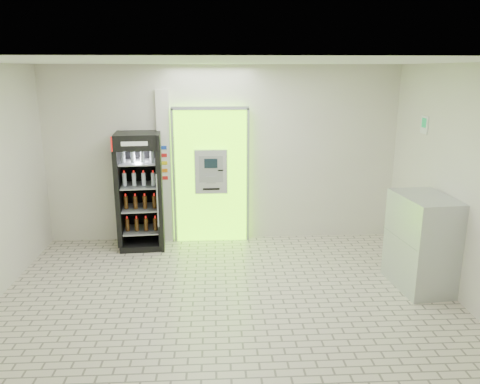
{
  "coord_description": "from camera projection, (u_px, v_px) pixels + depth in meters",
  "views": [
    {
      "loc": [
        -0.13,
        -5.4,
        2.92
      ],
      "look_at": [
        0.23,
        1.2,
        1.18
      ],
      "focal_mm": 35.0,
      "sensor_mm": 36.0,
      "label": 1
    }
  ],
  "objects": [
    {
      "name": "exit_sign",
      "position": [
        425.0,
        125.0,
        6.94
      ],
      "size": [
        0.02,
        0.22,
        0.26
      ],
      "color": "white",
      "rests_on": "room_shell"
    },
    {
      "name": "beverage_cooler",
      "position": [
        141.0,
        193.0,
        7.76
      ],
      "size": [
        0.78,
        0.72,
        1.93
      ],
      "rotation": [
        0.0,
        0.0,
        0.09
      ],
      "color": "black",
      "rests_on": "ground"
    },
    {
      "name": "atm_assembly",
      "position": [
        211.0,
        175.0,
        7.99
      ],
      "size": [
        1.3,
        0.24,
        2.33
      ],
      "color": "#6DEB07",
      "rests_on": "ground"
    },
    {
      "name": "steel_cabinet",
      "position": [
        422.0,
        242.0,
        6.34
      ],
      "size": [
        0.74,
        1.03,
        1.29
      ],
      "rotation": [
        0.0,
        0.0,
        0.1
      ],
      "color": "#B5B8BD",
      "rests_on": "ground"
    },
    {
      "name": "ground",
      "position": [
        227.0,
        305.0,
        5.97
      ],
      "size": [
        6.0,
        6.0,
        0.0
      ],
      "primitive_type": "plane",
      "color": "beige",
      "rests_on": "ground"
    },
    {
      "name": "room_shell",
      "position": [
        226.0,
        164.0,
        5.5
      ],
      "size": [
        6.0,
        6.0,
        6.0
      ],
      "color": "silver",
      "rests_on": "ground"
    },
    {
      "name": "pillar",
      "position": [
        165.0,
        167.0,
        7.95
      ],
      "size": [
        0.22,
        0.11,
        2.6
      ],
      "color": "silver",
      "rests_on": "ground"
    }
  ]
}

